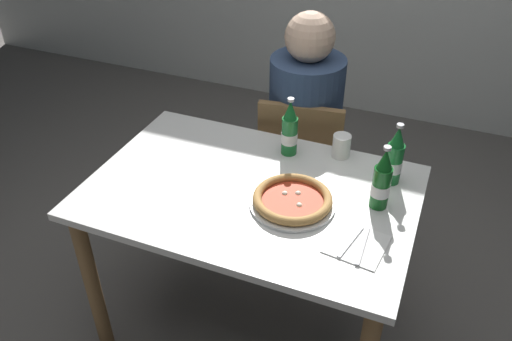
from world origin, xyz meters
The scene contains 10 objects.
ground_plane centered at (0.00, 0.00, 0.00)m, with size 8.00×8.00×0.00m, color slate.
dining_table_main centered at (0.00, 0.00, 0.64)m, with size 1.20×0.80×0.75m.
chair_behind_table centered at (0.01, 0.61, 0.48)m, with size 0.45×0.45×0.85m.
diner_seated centered at (0.00, 0.66, 0.58)m, with size 0.34×0.34×1.21m.
pizza_margherita_near centered at (0.17, -0.03, 0.77)m, with size 0.31×0.31×0.04m.
beer_bottle_left centered at (0.45, 0.08, 0.85)m, with size 0.07×0.07×0.25m.
beer_bottle_center centered at (0.47, 0.24, 0.85)m, with size 0.07×0.07×0.25m.
beer_bottle_right centered at (0.05, 0.28, 0.85)m, with size 0.07×0.07×0.25m.
napkin_with_cutlery centered at (0.43, -0.15, 0.75)m, with size 0.20×0.20×0.01m.
paper_cup centered at (0.25, 0.34, 0.80)m, with size 0.07×0.07×0.10m, color white.
Camera 1 is at (0.60, -1.41, 1.91)m, focal length 36.51 mm.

